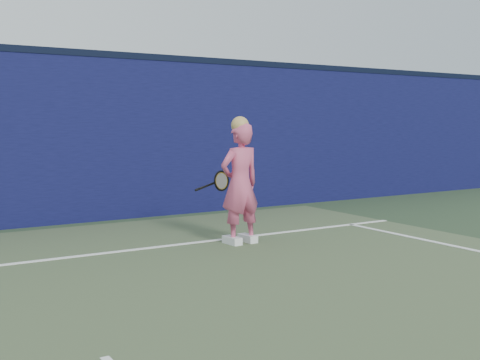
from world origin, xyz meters
TOP-DOWN VIEW (x-y plane):
  - player at (2.69, 3.70)m, footprint 0.57×0.40m
  - racket at (2.64, 4.13)m, footprint 0.52×0.12m

SIDE VIEW (x-z plane):
  - racket at x=2.64m, z-range 0.61..0.89m
  - player at x=2.69m, z-range -0.03..1.56m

